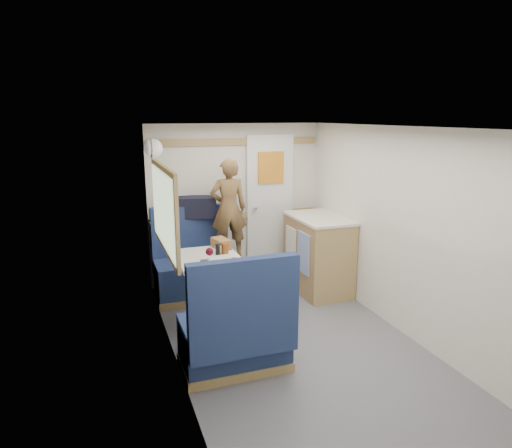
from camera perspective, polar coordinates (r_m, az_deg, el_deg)
name	(u,v)px	position (r m, az deg, el deg)	size (l,w,h in m)	color
floor	(313,364)	(4.15, 7.15, -17.03)	(4.50, 4.50, 0.00)	#515156
ceiling	(321,128)	(3.58, 8.10, 11.76)	(4.50, 4.50, 0.00)	silver
wall_back	(236,204)	(5.78, -2.54, 2.51)	(2.20, 0.02, 2.00)	silver
wall_left	(182,269)	(3.41, -9.22, -5.53)	(0.02, 4.50, 2.00)	silver
wall_right	(428,242)	(4.34, 20.66, -2.07)	(0.02, 4.50, 2.00)	silver
oak_trim_low	(236,216)	(5.79, -2.47, 1.02)	(2.15, 0.02, 0.08)	olive
oak_trim_high	(236,142)	(5.66, -2.56, 10.25)	(2.15, 0.02, 0.08)	olive
side_window	(163,209)	(4.30, -11.51, 1.82)	(0.04, 1.30, 0.72)	#ACBEA1
rear_door	(270,204)	(5.90, 1.74, 2.47)	(0.62, 0.12, 1.86)	white
dinette_table	(210,274)	(4.56, -5.72, -6.23)	(0.62, 0.92, 0.72)	white
bench_far	(193,272)	(5.45, -7.86, -5.94)	(0.90, 0.59, 1.05)	navy
bench_near	(236,338)	(3.90, -2.49, -14.00)	(0.90, 0.59, 1.05)	navy
ledge	(187,219)	(5.53, -8.59, 0.59)	(0.90, 0.14, 0.04)	olive
dome_light	(153,148)	(5.08, -12.72, 9.22)	(0.20, 0.20, 0.20)	white
galley_counter	(318,253)	(5.58, 7.73, -3.67)	(0.57, 0.92, 0.92)	olive
person	(229,209)	(5.32, -3.45, 1.93)	(0.43, 0.28, 1.17)	brown
duffel_bag	(195,207)	(5.51, -7.66, 2.12)	(0.51, 0.25, 0.25)	black
tray	(227,261)	(4.40, -3.67, -4.68)	(0.29, 0.38, 0.02)	white
orange_fruit	(234,261)	(4.25, -2.72, -4.63)	(0.08, 0.08, 0.08)	#F3560A
cheese_block	(225,267)	(4.17, -3.90, -5.36)	(0.10, 0.06, 0.04)	#DDD27F
wine_glass	(209,252)	(4.30, -5.84, -3.56)	(0.08, 0.08, 0.17)	white
tumbler_left	(204,267)	(4.11, -6.52, -5.32)	(0.07, 0.07, 0.12)	silver
tumbler_right	(218,249)	(4.64, -4.73, -3.19)	(0.06, 0.06, 0.10)	white
beer_glass	(225,248)	(4.65, -3.88, -3.07)	(0.07, 0.07, 0.11)	brown
pepper_grinder	(218,250)	(4.62, -4.79, -3.23)	(0.04, 0.04, 0.11)	black
bread_loaf	(221,243)	(4.85, -4.39, -2.44)	(0.13, 0.25, 0.10)	brown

